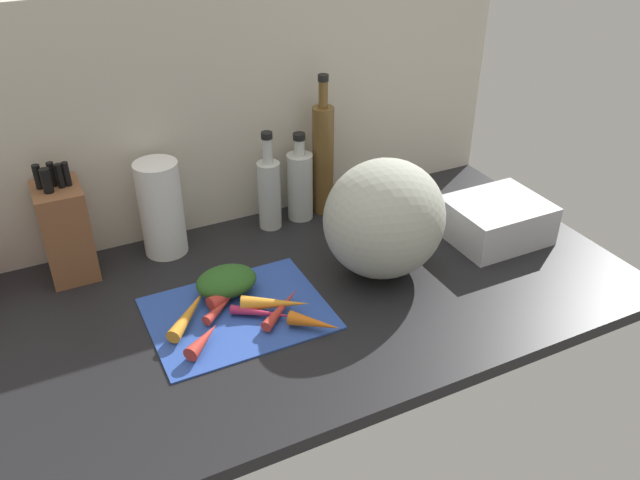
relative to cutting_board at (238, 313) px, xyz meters
The scene contains 19 objects.
ground_plane 6.81cm from the cutting_board, 20.79° to the left, with size 170.00×80.00×3.00cm, color black.
wall_back 50.79cm from the cutting_board, 81.48° to the left, with size 170.00×3.00×60.00cm, color beige.
cutting_board is the anchor object (origin of this frame).
carrot_0 17.71cm from the cutting_board, 46.24° to the right, with size 3.12×3.12×11.11cm, color orange.
carrot_1 6.65cm from the cutting_board, 45.31° to the right, with size 2.06×2.06×15.15cm, color #B2264C.
carrot_2 4.72cm from the cutting_board, 91.59° to the left, with size 3.41×3.41×10.70cm, color red.
carrot_3 3.94cm from the cutting_board, 158.06° to the left, with size 2.28×2.28×10.35cm, color red.
carrot_4 12.65cm from the cutting_board, 142.50° to the right, with size 3.15×3.15×10.04cm, color red.
carrot_5 10.20cm from the cutting_board, 165.38° to the left, with size 3.07×3.07×17.16cm, color orange.
carrot_6 9.69cm from the cutting_board, 28.35° to the right, with size 2.45×2.45×14.57cm, color red.
carrot_7 8.44cm from the cutting_board, 24.12° to the right, with size 3.58×3.58×14.65cm, color orange.
carrot_greens_pile 8.33cm from the cutting_board, 87.47° to the left, with size 13.63×10.49×5.77cm, color #2D6023.
winter_squash 38.83cm from the cutting_board, ahead, with size 28.27×26.08×27.81cm, color #B2B7A8.
knife_block 44.59cm from the cutting_board, 132.04° to the left, with size 10.25×12.94×27.87cm.
paper_towel_roll 34.53cm from the cutting_board, 102.22° to the left, with size 10.37×10.37×23.80cm, color white.
bottle_0 39.21cm from the cutting_board, 56.63° to the left, with size 5.89×5.89×26.34cm.
bottle_1 45.37cm from the cutting_board, 47.48° to the left, with size 6.79×6.79×23.99cm.
bottle_2 52.05cm from the cutting_board, 41.88° to the left, with size 5.67×5.67×37.96cm.
dish_rack 69.94cm from the cutting_board, ahead, with size 23.69×19.58×10.15cm, color silver.
Camera 1 is at (-40.03, -110.57, 87.47)cm, focal length 36.89 mm.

